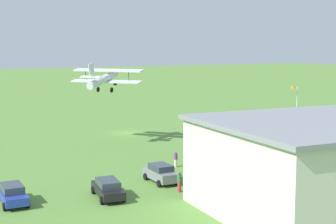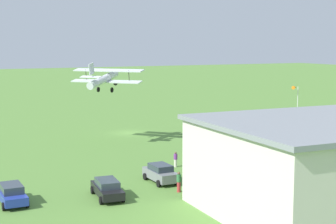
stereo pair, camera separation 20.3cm
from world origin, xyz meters
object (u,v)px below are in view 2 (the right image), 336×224
at_px(car_blue, 12,194).
at_px(person_walking_on_apron, 235,154).
at_px(biplane, 104,78).
at_px(car_grey, 161,173).
at_px(person_crossing_taxiway, 179,182).
at_px(windsock, 295,89).
at_px(car_black, 107,188).
at_px(person_watching_takeoff, 255,155).
at_px(person_at_fence_line, 288,156).
at_px(person_near_hangar_door, 176,159).

relative_size(car_blue, person_walking_on_apron, 2.93).
relative_size(biplane, car_grey, 1.97).
bearing_deg(person_crossing_taxiway, windsock, -140.56).
bearing_deg(car_blue, car_grey, -177.14).
distance_m(car_black, person_watching_takeoff, 19.44).
height_order(biplane, person_crossing_taxiway, biplane).
xyz_separation_m(car_blue, person_crossing_taxiway, (-13.35, 2.90, 0.06)).
xyz_separation_m(person_crossing_taxiway, windsock, (-39.12, -32.18, 3.88)).
height_order(biplane, person_at_fence_line, biplane).
bearing_deg(person_walking_on_apron, person_near_hangar_door, -3.54).
bearing_deg(car_blue, person_at_fence_line, -176.72).
relative_size(car_blue, windsock, 0.83).
relative_size(car_blue, person_near_hangar_door, 2.85).
relative_size(biplane, person_crossing_taxiway, 4.68).
height_order(person_walking_on_apron, person_at_fence_line, person_at_fence_line).
relative_size(car_black, windsock, 0.90).
height_order(biplane, car_grey, biplane).
distance_m(car_blue, person_walking_on_apron, 24.82).
bearing_deg(person_near_hangar_door, car_grey, 50.12).
bearing_deg(person_watching_takeoff, car_blue, 8.08).
distance_m(biplane, car_black, 25.15).
xyz_separation_m(person_watching_takeoff, windsock, (-26.51, -25.59, 3.96)).
bearing_deg(car_black, person_near_hangar_door, -144.04).
relative_size(biplane, car_black, 1.70).
distance_m(person_at_fence_line, windsock, 36.64).
bearing_deg(person_watching_takeoff, person_crossing_taxiway, 27.60).
bearing_deg(person_watching_takeoff, windsock, -136.01).
bearing_deg(car_grey, biplane, -95.54).
bearing_deg(car_grey, car_blue, 2.86).
bearing_deg(person_watching_takeoff, person_walking_on_apron, -38.91).
height_order(car_grey, car_black, car_grey).
height_order(car_black, person_crossing_taxiway, person_crossing_taxiway).
distance_m(biplane, person_near_hangar_door, 17.21).
distance_m(car_grey, person_watching_takeoff, 12.97).
distance_m(car_grey, person_near_hangar_door, 6.24).
distance_m(person_walking_on_apron, person_at_fence_line, 5.58).
xyz_separation_m(car_grey, person_watching_takeoff, (-12.62, -3.02, -0.07)).
xyz_separation_m(person_walking_on_apron, person_crossing_taxiway, (10.95, 7.93, 0.12)).
relative_size(car_black, person_near_hangar_door, 3.08).
bearing_deg(biplane, windsock, -167.20).
relative_size(person_watching_takeoff, windsock, 0.30).
relative_size(biplane, person_walking_on_apron, 5.36).
bearing_deg(person_at_fence_line, car_black, 9.19).
relative_size(car_black, person_watching_takeoff, 3.02).
xyz_separation_m(car_black, person_crossing_taxiway, (-6.04, 1.08, 0.08)).
bearing_deg(person_watching_takeoff, car_grey, 13.46).
xyz_separation_m(car_blue, person_at_fence_line, (-28.75, -1.65, -0.04)).
bearing_deg(person_at_fence_line, windsock, -130.65).
distance_m(person_walking_on_apron, person_watching_takeoff, 2.13).
height_order(car_blue, person_walking_on_apron, car_blue).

